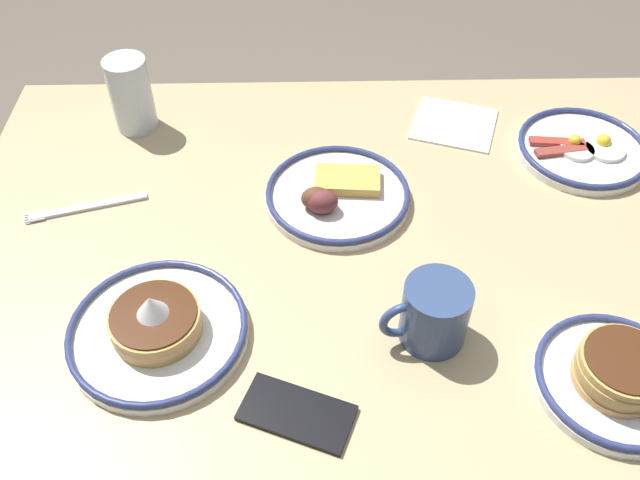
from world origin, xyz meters
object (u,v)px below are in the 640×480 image
object	(u,v)px
cell_phone	(297,413)
plate_near_main	(582,149)
fork_near	(86,207)
plate_far_companion	(617,377)
drinking_glass	(132,98)
coffee_mug	(433,313)
paper_napkin	(454,124)
plate_center_pancakes	(336,195)
plate_far_side	(157,328)

from	to	relation	value
cell_phone	plate_near_main	bearing A→B (deg)	-113.09
fork_near	plate_far_companion	bearing A→B (deg)	155.12
plate_near_main	drinking_glass	world-z (taller)	drinking_glass
coffee_mug	drinking_glass	size ratio (longest dim) A/B	0.89
plate_far_companion	fork_near	world-z (taller)	plate_far_companion
drinking_glass	fork_near	bearing A→B (deg)	77.65
coffee_mug	paper_napkin	xyz separation A→B (m)	(-0.11, -0.49, -0.05)
plate_near_main	paper_napkin	size ratio (longest dim) A/B	1.56
drinking_glass	paper_napkin	bearing A→B (deg)	178.95
plate_near_main	fork_near	xyz separation A→B (m)	(0.87, 0.12, -0.01)
plate_center_pancakes	plate_far_companion	bearing A→B (deg)	134.09
coffee_mug	plate_near_main	bearing A→B (deg)	-129.93
plate_far_side	plate_far_companion	bearing A→B (deg)	171.28
plate_center_pancakes	plate_far_side	world-z (taller)	plate_far_side
paper_napkin	fork_near	world-z (taller)	fork_near
plate_near_main	plate_far_side	distance (m)	0.81
plate_center_pancakes	paper_napkin	size ratio (longest dim) A/B	1.64
plate_far_companion	paper_napkin	xyz separation A→B (m)	(0.12, -0.58, -0.02)
coffee_mug	plate_center_pancakes	bearing A→B (deg)	-66.26
cell_phone	paper_napkin	size ratio (longest dim) A/B	0.96
plate_center_pancakes	drinking_glass	distance (m)	0.43
plate_near_main	plate_far_companion	xyz separation A→B (m)	(0.10, 0.48, 0.01)
plate_center_pancakes	fork_near	size ratio (longest dim) A/B	1.24
plate_center_pancakes	cell_phone	bearing A→B (deg)	80.80
plate_far_side	drinking_glass	world-z (taller)	drinking_glass
plate_center_pancakes	paper_napkin	bearing A→B (deg)	-138.23
drinking_glass	cell_phone	bearing A→B (deg)	116.10
plate_far_companion	coffee_mug	size ratio (longest dim) A/B	1.68
plate_center_pancakes	plate_far_companion	size ratio (longest dim) A/B	1.16
plate_center_pancakes	cell_phone	world-z (taller)	plate_center_pancakes
drinking_glass	fork_near	xyz separation A→B (m)	(0.05, 0.23, -0.06)
drinking_glass	plate_near_main	bearing A→B (deg)	172.73
plate_far_side	paper_napkin	world-z (taller)	plate_far_side
cell_phone	plate_center_pancakes	bearing A→B (deg)	-77.23
cell_phone	fork_near	distance (m)	0.53
plate_center_pancakes	fork_near	world-z (taller)	plate_center_pancakes
plate_far_side	coffee_mug	bearing A→B (deg)	179.10
plate_far_companion	plate_near_main	bearing A→B (deg)	-101.47
plate_near_main	plate_far_side	bearing A→B (deg)	28.64
plate_near_main	drinking_glass	size ratio (longest dim) A/B	1.65
paper_napkin	fork_near	size ratio (longest dim) A/B	0.76
drinking_glass	plate_far_companion	bearing A→B (deg)	140.92
plate_center_pancakes	plate_far_side	distance (m)	0.38
plate_center_pancakes	drinking_glass	world-z (taller)	drinking_glass
plate_far_companion	coffee_mug	world-z (taller)	coffee_mug
paper_napkin	fork_near	distance (m)	0.69
plate_far_side	paper_napkin	xyz separation A→B (m)	(-0.50, -0.48, -0.02)
plate_near_main	drinking_glass	distance (m)	0.83
plate_far_side	coffee_mug	size ratio (longest dim) A/B	2.01
drinking_glass	paper_napkin	world-z (taller)	drinking_glass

